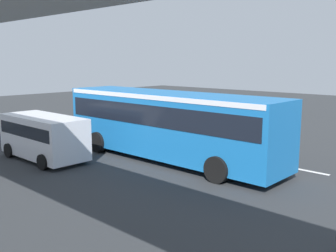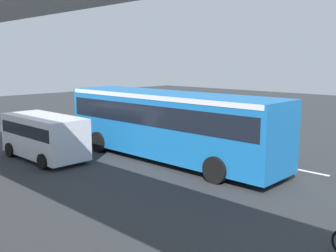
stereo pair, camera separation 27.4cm
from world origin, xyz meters
TOP-DOWN VIEW (x-y plane):
  - ground at (0.00, 0.00)m, footprint 80.00×80.00m
  - city_bus at (1.47, 0.04)m, footprint 11.54×2.85m
  - parked_van at (5.83, 3.90)m, footprint 4.80×2.17m
  - lane_dash_leftmost at (-4.00, -2.62)m, footprint 2.00×0.20m
  - lane_dash_left at (0.00, -2.62)m, footprint 2.00×0.20m
  - lane_dash_centre at (4.00, -2.62)m, footprint 2.00×0.20m

SIDE VIEW (x-z plane):
  - ground at x=0.00m, z-range 0.00..0.00m
  - lane_dash_leftmost at x=-4.00m, z-range 0.00..0.01m
  - lane_dash_left at x=0.00m, z-range 0.00..0.01m
  - lane_dash_centre at x=4.00m, z-range 0.00..0.01m
  - parked_van at x=5.83m, z-range 0.16..2.21m
  - city_bus at x=1.47m, z-range 0.31..3.46m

